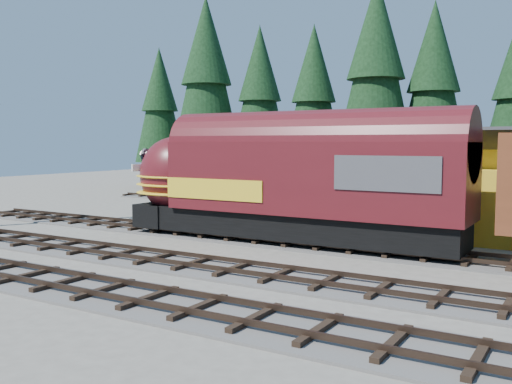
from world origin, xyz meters
The scene contains 7 objects.
ground centered at (0.00, 0.00, 0.00)m, with size 120.00×120.00×0.00m, color #6B665B.
track_spur centered at (-10.00, 18.00, 0.06)m, with size 32.00×3.20×0.33m.
depot centered at (0.00, 10.50, 2.96)m, with size 12.80×7.00×5.30m.
locomotive centered at (-4.02, 4.00, 2.65)m, with size 16.78×3.34×4.56m.
caboose centered at (-7.53, 18.00, 2.53)m, with size 9.79×2.84×5.09m.
pickup_truck_a centered at (-10.32, 9.45, 0.88)m, with size 2.91×6.31×1.75m, color black.
pickup_truck_b centered at (-13.95, 10.50, 0.77)m, with size 2.16×5.32×1.54m, color #9C9FA4.
Camera 1 is at (8.58, -18.71, 4.62)m, focal length 40.00 mm.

